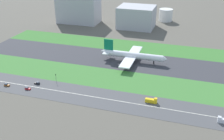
% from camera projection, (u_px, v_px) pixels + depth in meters
% --- Properties ---
extents(ground_plane, '(800.00, 800.00, 0.00)m').
position_uv_depth(ground_plane, '(117.00, 59.00, 263.77)').
color(ground_plane, '#5B564C').
extents(runway, '(280.00, 46.00, 0.10)m').
position_uv_depth(runway, '(117.00, 59.00, 263.75)').
color(runway, '#38383D').
rests_on(runway, ground_plane).
extents(grass_median_north, '(280.00, 36.00, 0.10)m').
position_uv_depth(grass_median_north, '(127.00, 46.00, 299.09)').
color(grass_median_north, '#3D7A33').
rests_on(grass_median_north, ground_plane).
extents(grass_median_south, '(280.00, 36.00, 0.10)m').
position_uv_depth(grass_median_south, '(103.00, 77.00, 228.40)').
color(grass_median_south, '#427F38').
rests_on(grass_median_south, ground_plane).
extents(highway, '(280.00, 28.00, 0.10)m').
position_uv_depth(highway, '(89.00, 96.00, 200.82)').
color(highway, '#4C4C4F').
rests_on(highway, ground_plane).
extents(highway_centerline, '(266.00, 0.50, 0.01)m').
position_uv_depth(highway_centerline, '(89.00, 96.00, 200.79)').
color(highway_centerline, silver).
rests_on(highway_centerline, highway).
extents(airliner, '(65.00, 56.00, 19.70)m').
position_uv_depth(airliner, '(132.00, 55.00, 257.02)').
color(airliner, white).
rests_on(airliner, runway).
extents(car_1, '(4.40, 1.80, 2.00)m').
position_uv_depth(car_1, '(7.00, 85.00, 214.69)').
color(car_1, brown).
rests_on(car_1, highway).
extents(car_3, '(4.40, 1.80, 2.00)m').
position_uv_depth(car_3, '(27.00, 88.00, 209.49)').
color(car_3, '#B2191E').
rests_on(car_3, highway).
extents(car_2, '(4.40, 1.80, 2.00)m').
position_uv_depth(car_2, '(37.00, 83.00, 217.44)').
color(car_2, black).
rests_on(car_2, highway).
extents(truck_1, '(8.40, 2.50, 4.00)m').
position_uv_depth(truck_1, '(224.00, 121.00, 170.29)').
color(truck_1, silver).
rests_on(truck_1, highway).
extents(truck_2, '(8.40, 2.50, 4.00)m').
position_uv_depth(truck_2, '(151.00, 101.00, 191.93)').
color(truck_2, yellow).
rests_on(truck_2, highway).
extents(traffic_light, '(0.36, 0.50, 7.20)m').
position_uv_depth(traffic_light, '(56.00, 77.00, 219.40)').
color(traffic_light, '#4C4C51').
rests_on(traffic_light, highway).
extents(terminal_building, '(57.46, 31.12, 40.84)m').
position_uv_depth(terminal_building, '(78.00, 8.00, 377.69)').
color(terminal_building, '#B2B2B7').
rests_on(terminal_building, ground_plane).
extents(hangar_building, '(46.83, 38.47, 28.19)m').
position_uv_depth(hangar_building, '(136.00, 17.00, 357.76)').
color(hangar_building, '#B2B2B7').
rests_on(hangar_building, ground_plane).
extents(fuel_tank_west, '(19.34, 19.34, 17.31)m').
position_uv_depth(fuel_tank_west, '(166.00, 15.00, 389.85)').
color(fuel_tank_west, silver).
rests_on(fuel_tank_west, ground_plane).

